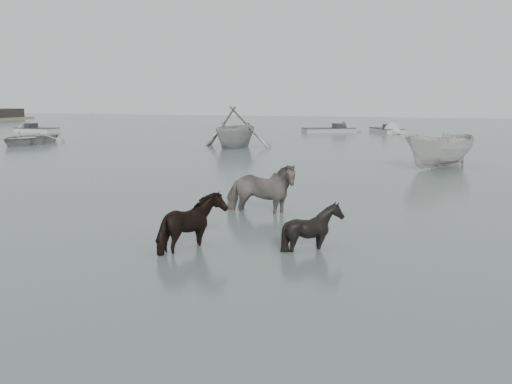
{
  "coord_description": "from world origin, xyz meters",
  "views": [
    {
      "loc": [
        3.77,
        -11.92,
        3.2
      ],
      "look_at": [
        0.07,
        0.28,
        1.0
      ],
      "focal_mm": 40.0,
      "sensor_mm": 36.0,
      "label": 1
    }
  ],
  "objects_px": {
    "pony_pinto": "(260,182)",
    "rowboat_lead": "(27,136)",
    "pony_dark": "(193,217)",
    "pony_black": "(313,220)"
  },
  "relations": [
    {
      "from": "pony_pinto",
      "to": "pony_dark",
      "type": "distance_m",
      "value": 3.95
    },
    {
      "from": "pony_pinto",
      "to": "rowboat_lead",
      "type": "xyz_separation_m",
      "value": [
        -20.53,
        16.38,
        -0.37
      ]
    },
    {
      "from": "pony_pinto",
      "to": "rowboat_lead",
      "type": "distance_m",
      "value": 26.27
    },
    {
      "from": "pony_pinto",
      "to": "pony_black",
      "type": "height_order",
      "value": "pony_pinto"
    },
    {
      "from": "pony_black",
      "to": "rowboat_lead",
      "type": "distance_m",
      "value": 29.89
    },
    {
      "from": "pony_black",
      "to": "rowboat_lead",
      "type": "xyz_separation_m",
      "value": [
        -22.61,
        19.54,
        -0.13
      ]
    },
    {
      "from": "pony_black",
      "to": "pony_dark",
      "type": "bearing_deg",
      "value": 111.84
    },
    {
      "from": "pony_dark",
      "to": "pony_black",
      "type": "relative_size",
      "value": 1.1
    },
    {
      "from": "pony_dark",
      "to": "pony_black",
      "type": "height_order",
      "value": "pony_dark"
    },
    {
      "from": "rowboat_lead",
      "to": "pony_pinto",
      "type": "bearing_deg",
      "value": -40.88
    }
  ]
}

